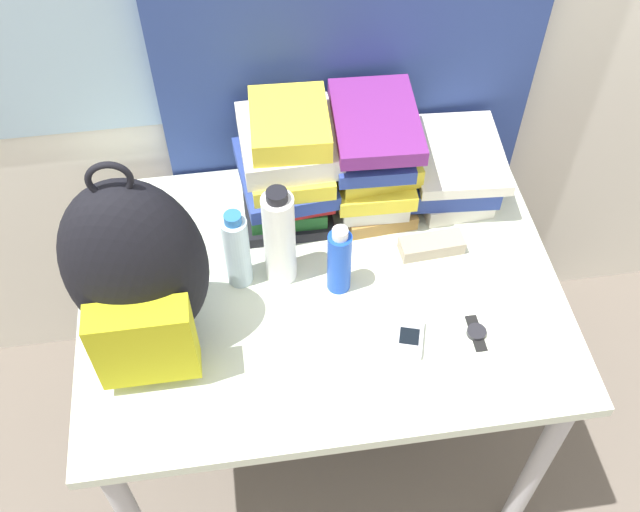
# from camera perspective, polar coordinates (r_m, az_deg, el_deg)

# --- Properties ---
(desk) EXTENTS (1.09, 0.80, 0.77)m
(desk) POSITION_cam_1_polar(r_m,az_deg,el_deg) (1.79, 0.00, -4.04)
(desk) COLOR silver
(desk) RESTS_ON ground_plane
(backpack) EXTENTS (0.28, 0.25, 0.50)m
(backpack) POSITION_cam_1_polar(r_m,az_deg,el_deg) (1.50, -13.78, -1.35)
(backpack) COLOR black
(backpack) RESTS_ON desk
(book_stack_left) EXTENTS (0.24, 0.28, 0.30)m
(book_stack_left) POSITION_cam_1_polar(r_m,az_deg,el_deg) (1.76, -2.45, 7.07)
(book_stack_left) COLOR black
(book_stack_left) RESTS_ON desk
(book_stack_center) EXTENTS (0.20, 0.29, 0.27)m
(book_stack_center) POSITION_cam_1_polar(r_m,az_deg,el_deg) (1.79, 3.97, 7.52)
(book_stack_center) COLOR olive
(book_stack_center) RESTS_ON desk
(book_stack_right) EXTENTS (0.25, 0.29, 0.13)m
(book_stack_right) POSITION_cam_1_polar(r_m,az_deg,el_deg) (1.88, 9.89, 6.58)
(book_stack_right) COLOR silver
(book_stack_right) RESTS_ON desk
(water_bottle) EXTENTS (0.06, 0.06, 0.22)m
(water_bottle) POSITION_cam_1_polar(r_m,az_deg,el_deg) (1.65, -6.35, 0.44)
(water_bottle) COLOR silver
(water_bottle) RESTS_ON desk
(sports_bottle) EXTENTS (0.07, 0.07, 0.27)m
(sports_bottle) POSITION_cam_1_polar(r_m,az_deg,el_deg) (1.63, -3.10, 1.41)
(sports_bottle) COLOR white
(sports_bottle) RESTS_ON desk
(sunscreen_bottle) EXTENTS (0.05, 0.05, 0.19)m
(sunscreen_bottle) POSITION_cam_1_polar(r_m,az_deg,el_deg) (1.64, 1.48, -0.36)
(sunscreen_bottle) COLOR blue
(sunscreen_bottle) RESTS_ON desk
(cell_phone) EXTENTS (0.08, 0.11, 0.02)m
(cell_phone) POSITION_cam_1_polar(r_m,az_deg,el_deg) (1.63, 6.80, -6.24)
(cell_phone) COLOR #B7BCC6
(cell_phone) RESTS_ON desk
(sunglasses_case) EXTENTS (0.15, 0.06, 0.04)m
(sunglasses_case) POSITION_cam_1_polar(r_m,az_deg,el_deg) (1.78, 8.50, 0.80)
(sunglasses_case) COLOR gray
(sunglasses_case) RESTS_ON desk
(wristwatch) EXTENTS (0.04, 0.09, 0.01)m
(wristwatch) POSITION_cam_1_polar(r_m,az_deg,el_deg) (1.66, 11.82, -5.73)
(wristwatch) COLOR black
(wristwatch) RESTS_ON desk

